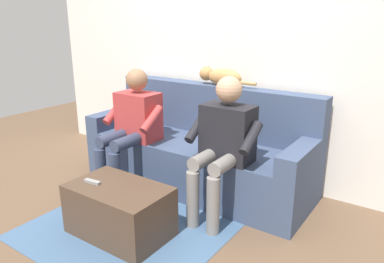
% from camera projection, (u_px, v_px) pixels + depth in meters
% --- Properties ---
extents(ground_plane, '(8.00, 8.00, 0.00)m').
position_uv_depth(ground_plane, '(149.00, 215.00, 3.02)').
color(ground_plane, brown).
extents(back_wall, '(4.57, 0.06, 2.41)m').
position_uv_depth(back_wall, '(224.00, 54.00, 3.58)').
color(back_wall, silver).
rests_on(back_wall, ground).
extents(couch, '(2.16, 0.78, 0.93)m').
position_uv_depth(couch, '(200.00, 151.00, 3.51)').
color(couch, '#3D4C6B').
rests_on(couch, ground).
extents(coffee_table, '(0.74, 0.46, 0.38)m').
position_uv_depth(coffee_table, '(120.00, 210.00, 2.71)').
color(coffee_table, '#4C3828').
rests_on(coffee_table, ground).
extents(person_left_seated, '(0.55, 0.52, 1.13)m').
position_uv_depth(person_left_seated, '(223.00, 140.00, 2.85)').
color(person_left_seated, black).
rests_on(person_left_seated, ground).
extents(person_right_seated, '(0.54, 0.59, 1.11)m').
position_uv_depth(person_right_seated, '(133.00, 122.00, 3.36)').
color(person_right_seated, '#B23838').
rests_on(person_right_seated, ground).
extents(cat_on_backrest, '(0.59, 0.14, 0.17)m').
position_uv_depth(cat_on_backrest, '(220.00, 76.00, 3.46)').
color(cat_on_backrest, '#B7844C').
rests_on(cat_on_backrest, couch).
extents(remote_gray, '(0.14, 0.05, 0.02)m').
position_uv_depth(remote_gray, '(92.00, 182.00, 2.70)').
color(remote_gray, gray).
rests_on(remote_gray, coffee_table).
extents(floor_rug, '(1.43, 1.38, 0.01)m').
position_uv_depth(floor_rug, '(132.00, 226.00, 2.86)').
color(floor_rug, '#426084').
rests_on(floor_rug, ground).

